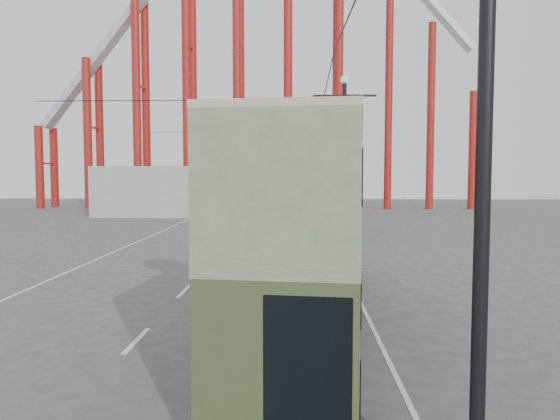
{
  "coord_description": "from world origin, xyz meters",
  "views": [
    {
      "loc": [
        3.26,
        -9.98,
        4.45
      ],
      "look_at": [
        2.57,
        10.76,
        3.0
      ],
      "focal_mm": 35.0,
      "sensor_mm": 36.0,
      "label": 1
    }
  ],
  "objects_px": {
    "single_decker_green": "(308,248)",
    "pedestrian": "(255,257)",
    "single_decker_cream": "(308,209)",
    "double_decker_bus": "(308,228)"
  },
  "relations": [
    {
      "from": "single_decker_green",
      "to": "pedestrian",
      "type": "relative_size",
      "value": 5.82
    },
    {
      "from": "single_decker_green",
      "to": "single_decker_cream",
      "type": "distance_m",
      "value": 19.56
    },
    {
      "from": "single_decker_green",
      "to": "single_decker_cream",
      "type": "bearing_deg",
      "value": 89.68
    },
    {
      "from": "single_decker_green",
      "to": "single_decker_cream",
      "type": "height_order",
      "value": "single_decker_cream"
    },
    {
      "from": "double_decker_bus",
      "to": "single_decker_green",
      "type": "distance_m",
      "value": 6.53
    },
    {
      "from": "double_decker_bus",
      "to": "pedestrian",
      "type": "bearing_deg",
      "value": 109.07
    },
    {
      "from": "single_decker_cream",
      "to": "pedestrian",
      "type": "distance_m",
      "value": 16.94
    },
    {
      "from": "double_decker_bus",
      "to": "pedestrian",
      "type": "xyz_separation_m",
      "value": [
        -2.02,
        9.21,
        -2.16
      ]
    },
    {
      "from": "double_decker_bus",
      "to": "pedestrian",
      "type": "distance_m",
      "value": 9.67
    },
    {
      "from": "single_decker_cream",
      "to": "single_decker_green",
      "type": "bearing_deg",
      "value": -88.1
    }
  ]
}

